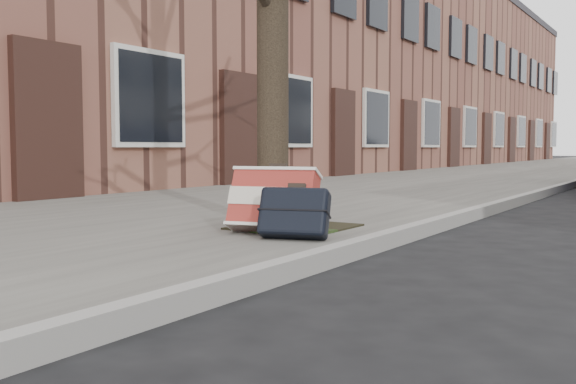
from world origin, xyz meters
The scene contains 6 objects.
ground centered at (0.00, 0.00, 0.00)m, with size 120.00×120.00×0.00m, color black.
near_sidewalk centered at (-3.70, 15.00, 0.06)m, with size 5.00×70.00×0.12m, color slate.
house_near centered at (-9.60, 16.00, 3.50)m, with size 6.80×40.00×7.00m, color brown.
dirt_patch centered at (-2.00, 1.20, 0.13)m, with size 0.85×0.85×0.01m, color black.
suitcase_red centered at (-1.94, 0.81, 0.37)m, with size 0.65×0.18×0.47m, color maroon.
suitcase_navy centered at (-1.65, 0.64, 0.31)m, with size 0.50×0.16×0.35m, color black.
Camera 1 is at (0.74, -3.20, 0.77)m, focal length 40.00 mm.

